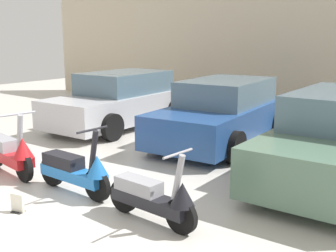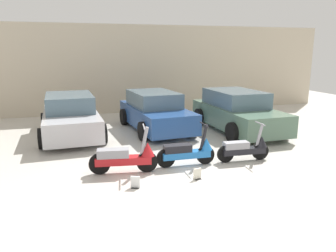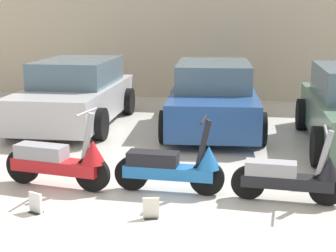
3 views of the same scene
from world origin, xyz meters
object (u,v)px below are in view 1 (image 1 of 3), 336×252
at_px(scooter_front_right, 76,170).
at_px(scooter_front_center, 154,197).
at_px(placard_near_right_scooter, 17,204).
at_px(scooter_front_left, 10,152).
at_px(car_rear_left, 121,101).
at_px(car_rear_center, 223,113).

xyz_separation_m(scooter_front_right, scooter_front_center, (1.57, -0.06, -0.02)).
height_order(scooter_front_center, placard_near_right_scooter, scooter_front_center).
height_order(scooter_front_left, car_rear_left, car_rear_left).
relative_size(scooter_front_left, scooter_front_right, 1.06).
bearing_deg(car_rear_left, scooter_front_right, 33.21).
distance_m(car_rear_center, placard_near_right_scooter, 5.02).
height_order(scooter_front_left, placard_near_right_scooter, scooter_front_left).
distance_m(scooter_front_left, scooter_front_right, 1.59).
xyz_separation_m(scooter_front_center, placard_near_right_scooter, (-1.68, -0.86, -0.24)).
relative_size(scooter_front_right, placard_near_right_scooter, 5.86).
height_order(scooter_front_left, scooter_front_center, scooter_front_left).
relative_size(scooter_front_center, placard_near_right_scooter, 5.55).
relative_size(scooter_front_center, car_rear_left, 0.34).
bearing_deg(car_rear_left, placard_near_right_scooter, 26.67).
height_order(scooter_front_left, scooter_front_right, scooter_front_left).
bearing_deg(scooter_front_left, car_rear_left, 115.58).
bearing_deg(car_rear_left, scooter_front_center, 45.05).
relative_size(scooter_front_right, scooter_front_center, 1.06).
bearing_deg(car_rear_center, scooter_front_right, -7.31).
bearing_deg(scooter_front_right, scooter_front_center, -1.78).
relative_size(scooter_front_left, placard_near_right_scooter, 6.22).
bearing_deg(scooter_front_center, placard_near_right_scooter, -150.07).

